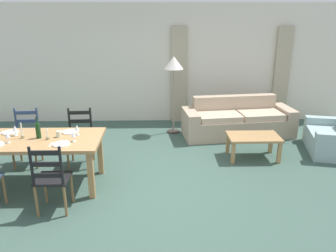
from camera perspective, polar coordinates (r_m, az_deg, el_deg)
The scene contains 26 objects.
ground_plane at distance 5.14m, azimuth -5.30°, elevation -10.15°, with size 9.60×9.60×0.02m, color #3A554A.
wall_far at distance 7.88m, azimuth -4.09°, elevation 10.54°, with size 9.60×0.16×2.70m, color silver.
curtain_panel_left at distance 7.78m, azimuth 1.84°, elevation 8.62°, with size 0.35×0.08×2.20m, color tan.
curtain_panel_right at distance 8.27m, azimuth 18.85°, elevation 8.24°, with size 0.35×0.08×2.20m, color tan.
dining_table at distance 5.21m, azimuth -21.72°, elevation -2.91°, with size 1.90×0.96×0.75m.
dining_chair_near_right at distance 4.52m, azimuth -19.34°, elevation -8.47°, with size 0.42×0.40×0.96m.
dining_chair_far_left at distance 6.11m, azimuth -23.02°, elevation -1.82°, with size 0.44×0.42×0.96m.
dining_chair_far_right at distance 5.81m, azimuth -14.81°, elevation -1.90°, with size 0.44×0.42×0.96m.
dinner_plate_near_right at distance 4.81m, azimuth -17.79°, elevation -2.98°, with size 0.24×0.24×0.02m, color white.
fork_near_right at distance 4.86m, azimuth -19.48°, elevation -3.03°, with size 0.02×0.17×0.01m, color silver.
dinner_plate_far_left at distance 5.56m, azimuth -25.34°, elevation -1.00°, with size 0.24×0.24×0.02m, color white.
fork_far_left at distance 5.63m, azimuth -26.73°, elevation -1.06°, with size 0.02×0.17×0.01m, color silver.
dinner_plate_far_right at distance 5.26m, azimuth -16.35°, elevation -0.97°, with size 0.24×0.24×0.02m, color white.
fork_far_right at distance 5.30m, azimuth -17.91°, elevation -1.04°, with size 0.02×0.17×0.01m, color silver.
wine_bottle at distance 5.14m, azimuth -21.36°, elevation -0.69°, with size 0.07×0.07×0.32m.
wine_glass_near_left at distance 5.13m, azimuth -25.82°, elevation -1.42°, with size 0.06×0.06×0.16m.
wine_glass_near_right at distance 4.85m, azimuth -15.90°, elevation -1.33°, with size 0.06×0.06×0.16m.
wine_glass_far_left at distance 5.37m, azimuth -24.73°, elevation -0.41°, with size 0.06×0.06×0.16m.
wine_glass_far_right at distance 5.09m, azimuth -15.32°, elevation -0.32°, with size 0.06×0.06×0.16m.
coffee_cup_primary at distance 5.11m, azimuth -18.24°, elevation -1.34°, with size 0.07×0.07×0.09m, color beige.
candle_tall at distance 5.24m, azimuth -23.69°, elevation -1.26°, with size 0.05×0.05×0.23m.
candle_short at distance 5.06m, azimuth -19.91°, elevation -1.74°, with size 0.05×0.05×0.16m.
couch at distance 7.20m, azimuth 11.73°, elevation 0.77°, with size 2.36×1.07×0.80m.
coffee_table at distance 6.08m, azimuth 14.42°, elevation -2.20°, with size 0.90×0.56×0.42m.
armchair_upholstered at distance 6.92m, azimuth 26.74°, elevation -2.02°, with size 1.04×1.31×0.72m.
standing_lamp at distance 6.94m, azimuth 0.99°, elevation 9.99°, with size 0.40×0.40×1.64m.
Camera 1 is at (0.35, -4.49, 2.46)m, focal length 35.60 mm.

